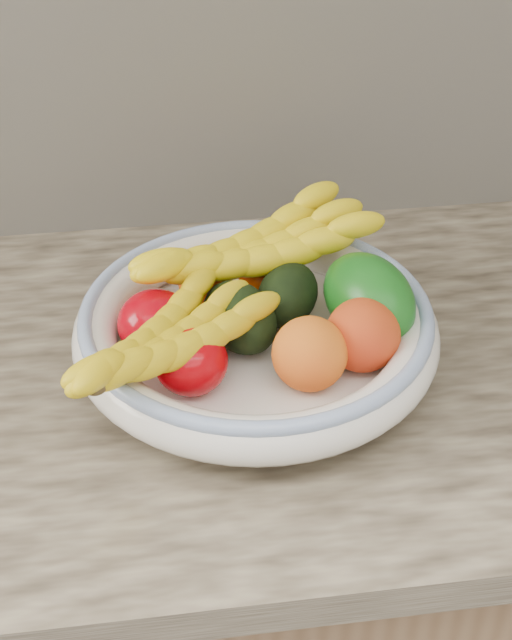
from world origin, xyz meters
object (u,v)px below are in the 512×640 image
(banana_bunch_back, at_px, (253,256))
(banana_bunch_front, at_px, (167,348))
(fruit_bowl, at_px, (256,329))
(green_mango, at_px, (369,298))

(banana_bunch_back, height_order, banana_bunch_front, banana_bunch_back)
(fruit_bowl, relative_size, banana_bunch_back, 1.26)
(green_mango, bearing_deg, fruit_bowl, 160.01)
(fruit_bowl, xyz_separation_m, banana_bunch_front, (-0.10, -0.06, 0.03))
(fruit_bowl, bearing_deg, banana_bunch_front, -146.96)
(green_mango, height_order, banana_bunch_back, same)
(green_mango, xyz_separation_m, banana_bunch_back, (-0.11, 0.08, 0.01))
(fruit_bowl, height_order, banana_bunch_front, banana_bunch_front)
(fruit_bowl, distance_m, banana_bunch_front, 0.12)
(fruit_bowl, xyz_separation_m, green_mango, (0.12, 0.00, 0.03))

